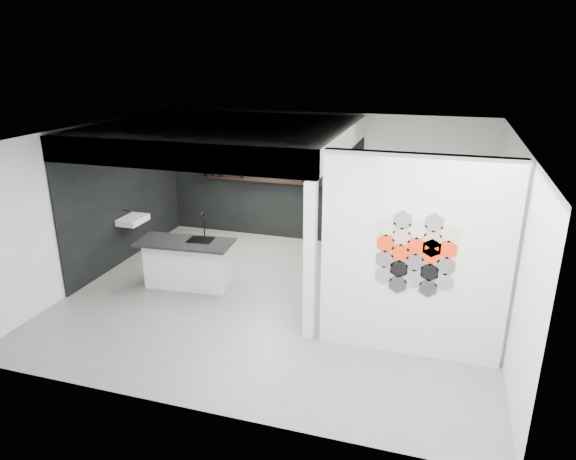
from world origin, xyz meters
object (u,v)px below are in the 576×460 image
Objects in this scene: stockpot at (209,172)px; kettle at (306,179)px; partition_panel at (413,259)px; wall_basin at (133,220)px; glass_bowl at (326,182)px; bottle_dark at (242,175)px; utensil_cup at (221,175)px; kitchen_island at (188,263)px; glass_vase at (326,181)px.

kettle is (2.27, 0.00, -0.01)m from stockpot.
partition_panel is at bearing -75.76° from kettle.
glass_bowl is at bearing 31.35° from wall_basin.
partition_panel is at bearing -18.23° from wall_basin.
bottle_dark is at bearing 0.00° from stockpot.
bottle_dark is (1.50, 2.07, 0.54)m from wall_basin.
stockpot reaches higher than bottle_dark.
partition_panel reaches higher than glass_bowl.
bottle_dark is 0.52m from utensil_cup.
kettle is at bearing 180.00° from glass_bowl.
utensil_cup is (0.98, 2.07, 0.51)m from wall_basin.
kitchen_island reaches higher than wall_basin.
stockpot is 1.75× the size of glass_vase.
wall_basin is at bearing -108.48° from stockpot.
glass_bowl is 1.14× the size of glass_vase.
wall_basin is 2.77× the size of stockpot.
kitchen_island is at bearing -72.74° from stockpot.
kettle is 1.98m from utensil_cup.
glass_vase reaches higher than utensil_cup.
glass_vase reaches higher than glass_bowl.
partition_panel is at bearing -40.77° from utensil_cup.
stockpot is 2.70m from glass_vase.
glass_vase is at bearing 0.00° from utensil_cup.
kitchen_island is 7.90× the size of stockpot.
stockpot is 0.30m from utensil_cup.
bottle_dark reaches higher than glass_vase.
partition_panel is 4.39m from glass_bowl.
stockpot is 2.70m from glass_bowl.
bottle_dark reaches higher than utensil_cup.
glass_vase is (2.70, 0.00, -0.03)m from stockpot.
bottle_dark is (-0.07, 2.84, 0.94)m from kitchen_island.
stockpot is 1.53× the size of bottle_dark.
wall_basin is at bearing 149.16° from kitchen_island.
stockpot is at bearing 161.32° from kettle.
glass_bowl is at bearing 0.00° from utensil_cup.
utensil_cup is (-2.41, 0.00, -0.01)m from glass_bowl.
wall_basin is at bearing 161.77° from partition_panel.
utensil_cup reaches higher than kitchen_island.
stockpot is at bearing 180.00° from glass_vase.
kettle reaches higher than wall_basin.
glass_bowl is 1.60× the size of utensil_cup.
partition_panel reaches higher than glass_vase.
wall_basin is 4.00m from glass_vase.
stockpot is 1.19× the size of kettle.
wall_basin is at bearing -125.96° from bottle_dark.
kettle is at bearing 0.00° from stockpot.
kettle is (2.96, 2.07, 0.55)m from wall_basin.
glass_vase is at bearing 52.67° from kitchen_island.
bottle_dark is at bearing 180.00° from glass_bowl.
kitchen_island is 19.30× the size of utensil_cup.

